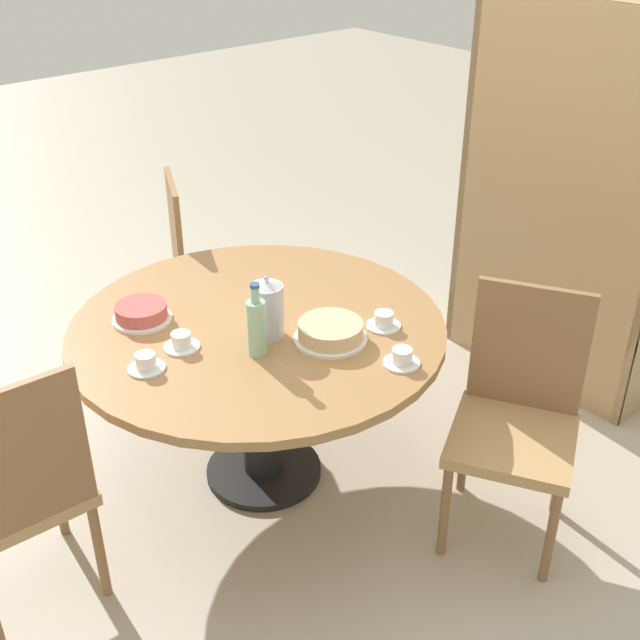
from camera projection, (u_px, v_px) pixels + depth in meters
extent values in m
plane|color=#B2A893|center=(264.00, 472.00, 3.27)|extent=(14.00, 14.00, 0.00)
cylinder|color=black|center=(264.00, 470.00, 3.26)|extent=(0.46, 0.46, 0.03)
cylinder|color=black|center=(261.00, 403.00, 3.09)|extent=(0.16, 0.16, 0.64)
cylinder|color=#9E7042|center=(258.00, 328.00, 2.92)|extent=(1.37, 1.37, 0.04)
cylinder|color=olive|center=(57.00, 491.00, 2.88)|extent=(0.03, 0.03, 0.41)
cylinder|color=olive|center=(99.00, 550.00, 2.63)|extent=(0.03, 0.03, 0.41)
cube|color=tan|center=(13.00, 491.00, 2.55)|extent=(0.44, 0.44, 0.04)
cube|color=olive|center=(19.00, 459.00, 2.28)|extent=(0.04, 0.40, 0.48)
cylinder|color=olive|center=(445.00, 510.00, 2.79)|extent=(0.03, 0.03, 0.41)
cylinder|color=olive|center=(551.00, 536.00, 2.68)|extent=(0.03, 0.03, 0.41)
cylinder|color=olive|center=(465.00, 448.00, 3.08)|extent=(0.03, 0.03, 0.41)
cylinder|color=olive|center=(561.00, 469.00, 2.98)|extent=(0.03, 0.03, 0.41)
cube|color=tan|center=(512.00, 440.00, 2.77)|extent=(0.57, 0.57, 0.04)
cube|color=olive|center=(530.00, 347.00, 2.80)|extent=(0.36, 0.22, 0.48)
cylinder|color=olive|center=(268.00, 331.00, 3.85)|extent=(0.03, 0.03, 0.41)
cylinder|color=olive|center=(254.00, 296.00, 4.15)|extent=(0.03, 0.03, 0.41)
cylinder|color=olive|center=(193.00, 341.00, 3.77)|extent=(0.03, 0.03, 0.41)
cylinder|color=olive|center=(184.00, 305.00, 4.07)|extent=(0.03, 0.03, 0.41)
cube|color=tan|center=(222.00, 277.00, 3.85)|extent=(0.56, 0.56, 0.04)
cube|color=olive|center=(176.00, 231.00, 3.67)|extent=(0.37, 0.20, 0.48)
cube|color=tan|center=(482.00, 175.00, 3.83)|extent=(0.04, 0.28, 1.72)
cube|color=tan|center=(550.00, 211.00, 3.43)|extent=(1.01, 0.02, 1.72)
cube|color=tan|center=(542.00, 364.00, 3.93)|extent=(0.93, 0.27, 0.04)
cube|color=tan|center=(551.00, 306.00, 3.77)|extent=(0.93, 0.27, 0.04)
cube|color=tan|center=(562.00, 240.00, 3.59)|extent=(0.93, 0.27, 0.04)
cube|color=tan|center=(575.00, 166.00, 3.42)|extent=(0.93, 0.27, 0.04)
cube|color=tan|center=(588.00, 85.00, 3.25)|extent=(0.93, 0.27, 0.04)
cube|color=#28703D|center=(593.00, 368.00, 3.68)|extent=(0.39, 0.21, 0.21)
cube|color=black|center=(498.00, 321.00, 4.03)|extent=(0.39, 0.21, 0.23)
cube|color=#28703D|center=(603.00, 304.00, 3.53)|extent=(0.42, 0.21, 0.22)
cube|color=teal|center=(509.00, 261.00, 3.85)|extent=(0.42, 0.21, 0.26)
cube|color=teal|center=(627.00, 229.00, 3.31)|extent=(0.34, 0.21, 0.27)
cube|color=beige|center=(511.00, 191.00, 3.71)|extent=(0.34, 0.21, 0.26)
cube|color=#703384|center=(640.00, 155.00, 3.16)|extent=(0.36, 0.21, 0.21)
cube|color=#28703D|center=(522.00, 122.00, 3.54)|extent=(0.36, 0.21, 0.22)
cube|color=orange|center=(532.00, 44.00, 3.37)|extent=(0.36, 0.21, 0.20)
cylinder|color=silver|center=(267.00, 311.00, 2.79)|extent=(0.12, 0.12, 0.20)
cone|color=silver|center=(266.00, 283.00, 2.74)|extent=(0.11, 0.11, 0.02)
sphere|color=silver|center=(266.00, 278.00, 2.73)|extent=(0.02, 0.02, 0.02)
cylinder|color=#99C6A3|center=(257.00, 328.00, 2.69)|extent=(0.07, 0.07, 0.20)
cylinder|color=#99C6A3|center=(255.00, 295.00, 2.63)|extent=(0.03, 0.03, 0.06)
cylinder|color=#2D5184|center=(255.00, 285.00, 2.61)|extent=(0.03, 0.03, 0.01)
cylinder|color=white|center=(330.00, 338.00, 2.81)|extent=(0.26, 0.26, 0.01)
cylinder|color=#DBB784|center=(330.00, 330.00, 2.80)|extent=(0.23, 0.23, 0.06)
cylinder|color=white|center=(142.00, 319.00, 2.93)|extent=(0.22, 0.22, 0.01)
cylinder|color=#C65651|center=(141.00, 311.00, 2.92)|extent=(0.19, 0.19, 0.05)
cylinder|color=silver|center=(383.00, 326.00, 2.89)|extent=(0.13, 0.13, 0.01)
cylinder|color=white|center=(384.00, 319.00, 2.88)|extent=(0.07, 0.07, 0.05)
cylinder|color=silver|center=(146.00, 368.00, 2.66)|extent=(0.13, 0.13, 0.01)
cylinder|color=white|center=(145.00, 360.00, 2.64)|extent=(0.07, 0.07, 0.05)
cylinder|color=silver|center=(182.00, 347.00, 2.77)|extent=(0.13, 0.13, 0.01)
cylinder|color=white|center=(181.00, 340.00, 2.75)|extent=(0.07, 0.07, 0.05)
cylinder|color=silver|center=(401.00, 363.00, 2.68)|extent=(0.13, 0.13, 0.01)
cylinder|color=white|center=(402.00, 356.00, 2.67)|extent=(0.07, 0.07, 0.05)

